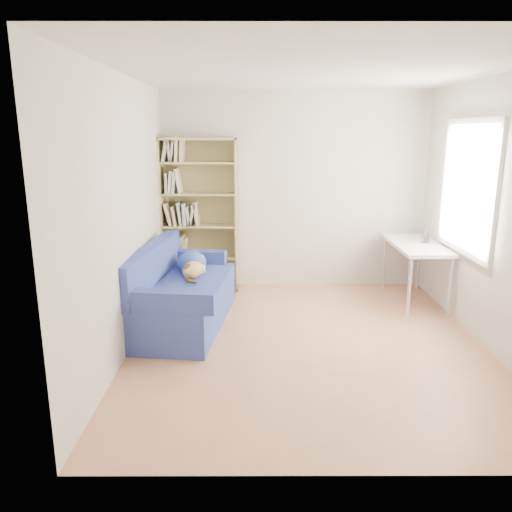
{
  "coord_description": "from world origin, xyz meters",
  "views": [
    {
      "loc": [
        -0.53,
        -4.67,
        2.07
      ],
      "look_at": [
        -0.51,
        0.23,
        0.85
      ],
      "focal_mm": 35.0,
      "sensor_mm": 36.0,
      "label": 1
    }
  ],
  "objects_px": {
    "sofa": "(180,294)",
    "pen_cup": "(426,237)",
    "bookshelf": "(200,222)",
    "desk": "(416,249)"
  },
  "relations": [
    {
      "from": "sofa",
      "to": "pen_cup",
      "type": "relative_size",
      "value": 10.95
    },
    {
      "from": "bookshelf",
      "to": "desk",
      "type": "xyz_separation_m",
      "value": [
        2.7,
        -0.56,
        -0.24
      ]
    },
    {
      "from": "pen_cup",
      "to": "desk",
      "type": "bearing_deg",
      "value": -159.38
    },
    {
      "from": "desk",
      "to": "bookshelf",
      "type": "bearing_deg",
      "value": 168.25
    },
    {
      "from": "pen_cup",
      "to": "sofa",
      "type": "bearing_deg",
      "value": -165.34
    },
    {
      "from": "bookshelf",
      "to": "pen_cup",
      "type": "relative_size",
      "value": 11.61
    },
    {
      "from": "desk",
      "to": "pen_cup",
      "type": "height_order",
      "value": "pen_cup"
    },
    {
      "from": "desk",
      "to": "pen_cup",
      "type": "distance_m",
      "value": 0.19
    },
    {
      "from": "desk",
      "to": "sofa",
      "type": "bearing_deg",
      "value": -165.61
    },
    {
      "from": "sofa",
      "to": "pen_cup",
      "type": "height_order",
      "value": "pen_cup"
    }
  ]
}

